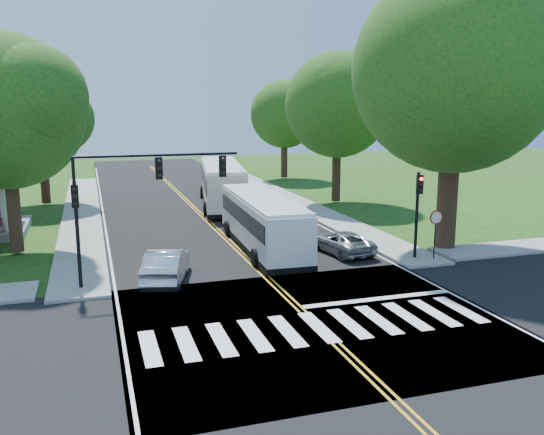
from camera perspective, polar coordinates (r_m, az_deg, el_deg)
name	(u,v)px	position (r m, az deg, el deg)	size (l,w,h in m)	color
ground	(313,322)	(21.62, 4.13, -10.32)	(140.00, 140.00, 0.00)	#1C3F0F
road	(213,226)	(38.25, -5.89, -0.82)	(14.00, 96.00, 0.01)	black
cross_road	(313,322)	(21.62, 4.13, -10.31)	(60.00, 12.00, 0.01)	black
center_line	(201,215)	(42.10, -7.01, 0.27)	(0.36, 70.00, 0.01)	gold
edge_line_w	(104,220)	(41.42, -16.29, -0.28)	(0.12, 70.00, 0.01)	silver
edge_line_e	(290,210)	(43.83, 1.76, 0.78)	(0.12, 70.00, 0.01)	silver
crosswalk	(319,327)	(21.19, 4.64, -10.75)	(12.60, 3.00, 0.01)	silver
stop_bar	(378,299)	(24.38, 10.45, -7.92)	(6.60, 0.40, 0.01)	silver
sidewalk_nw	(82,213)	(44.36, -18.34, 0.42)	(2.60, 40.00, 0.15)	gray
sidewalk_ne	(295,202)	(47.10, 2.27, 1.58)	(2.60, 40.00, 0.15)	gray
tree_ne_big	(455,71)	(32.52, 17.67, 13.67)	(10.80, 10.80, 14.91)	#301E13
tree_west_near	(5,112)	(32.90, -24.92, 9.48)	(8.00, 8.00, 11.40)	#301E13
tree_west_far	(40,116)	(48.79, -22.01, 9.29)	(7.60, 7.60, 10.67)	#301E13
tree_east_mid	(338,105)	(46.72, 6.53, 11.03)	(8.40, 8.40, 11.93)	#301E13
tree_east_far	(284,114)	(62.00, 1.24, 10.19)	(7.20, 7.20, 10.34)	#301E13
signal_nw	(132,188)	(25.39, -13.68, 2.85)	(7.15, 0.46, 5.66)	black
signal_ne	(418,204)	(30.03, 14.26, 1.34)	(0.30, 0.46, 4.40)	black
stop_sign	(436,222)	(30.25, 15.92, -0.47)	(0.76, 0.08, 2.53)	black
bus_lead	(262,221)	(31.74, -0.98, -0.39)	(3.07, 11.41, 2.93)	silver
bus_follow	(222,183)	(45.46, -5.00, 3.38)	(4.84, 13.27, 3.37)	silver
hatchback	(166,265)	(26.47, -10.44, -4.67)	(1.60, 4.60, 1.51)	silver
suv	(342,242)	(31.22, 6.91, -2.43)	(2.00, 4.34, 1.20)	#AAACB1
dark_sedan	(278,208)	(41.29, 0.61, 0.92)	(1.56, 3.84, 1.11)	black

